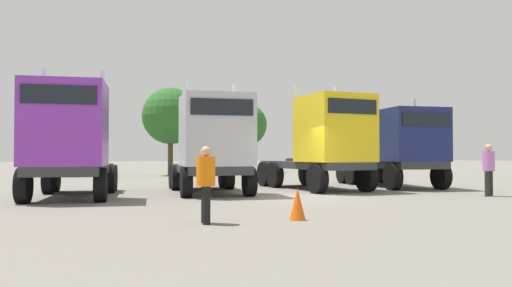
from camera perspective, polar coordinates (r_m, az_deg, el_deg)
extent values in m
plane|color=slate|center=(17.23, 4.91, -6.11)|extent=(200.00, 200.00, 0.00)
cube|color=#333338|center=(18.46, -20.03, -2.76)|extent=(3.54, 6.40, 0.30)
cube|color=purple|center=(16.66, -20.88, 2.10)|extent=(2.88, 2.86, 2.62)
cube|color=black|center=(15.54, -21.54, 5.24)|extent=(2.05, 0.52, 0.55)
cylinder|color=silver|center=(17.88, -17.20, 2.80)|extent=(0.22, 0.22, 3.22)
cylinder|color=silver|center=(18.15, -23.19, 2.79)|extent=(0.22, 0.22, 3.22)
cylinder|color=#333338|center=(19.78, -19.49, -2.06)|extent=(1.32, 1.32, 0.12)
cylinder|color=black|center=(16.04, -17.31, -4.53)|extent=(0.58, 1.10, 1.05)
cylinder|color=black|center=(16.39, -25.01, -4.40)|extent=(0.58, 1.10, 1.05)
cylinder|color=black|center=(19.78, -16.30, -3.92)|extent=(0.58, 1.10, 1.05)
cylinder|color=black|center=(20.06, -22.59, -3.83)|extent=(0.58, 1.10, 1.05)
cylinder|color=black|center=(20.88, -16.07, -3.78)|extent=(0.58, 1.10, 1.05)
cylinder|color=black|center=(21.15, -22.04, -3.70)|extent=(0.58, 1.10, 1.05)
cube|color=#333338|center=(19.47, -5.51, -2.88)|extent=(3.29, 6.29, 0.30)
cube|color=#B7BABF|center=(17.68, -4.58, 1.49)|extent=(2.80, 2.75, 2.50)
cube|color=black|center=(16.57, -3.87, 4.19)|extent=(2.07, 0.44, 0.55)
cylinder|color=silver|center=(19.17, -2.45, 2.17)|extent=(0.21, 0.21, 3.10)
cylinder|color=silver|center=(18.87, -8.11, 2.24)|extent=(0.21, 0.21, 3.10)
cylinder|color=#333338|center=(20.76, -6.07, -2.20)|extent=(1.29, 1.29, 0.12)
cylinder|color=black|center=(17.45, -0.76, -4.40)|extent=(0.53, 1.06, 1.01)
cylinder|color=black|center=(17.07, -7.97, -4.45)|extent=(0.53, 1.06, 1.01)
cylinder|color=black|center=(21.04, -3.13, -3.87)|extent=(0.53, 1.06, 1.01)
cylinder|color=black|center=(20.73, -9.12, -3.89)|extent=(0.53, 1.06, 1.01)
cylinder|color=black|center=(22.12, -3.69, -3.74)|extent=(0.53, 1.06, 1.01)
cylinder|color=black|center=(21.82, -9.39, -3.76)|extent=(0.53, 1.06, 1.01)
cube|color=#333338|center=(21.34, 6.46, -2.44)|extent=(2.45, 6.11, 0.30)
cube|color=yellow|center=(19.84, 8.95, 1.66)|extent=(2.50, 2.59, 2.60)
cube|color=black|center=(18.84, 10.98, 4.19)|extent=(2.10, 0.13, 0.55)
cylinder|color=silver|center=(21.54, 9.13, 2.23)|extent=(0.19, 0.19, 3.20)
cylinder|color=silver|center=(20.60, 4.65, 2.38)|extent=(0.19, 0.19, 3.20)
cylinder|color=#333338|center=(22.50, 4.80, -1.85)|extent=(1.14, 1.14, 0.12)
cylinder|color=black|center=(19.99, 12.48, -3.81)|extent=(0.40, 1.13, 1.12)
cylinder|color=black|center=(18.80, 7.00, -4.00)|extent=(0.40, 1.13, 1.12)
cylinder|color=black|center=(23.12, 7.12, -3.49)|extent=(0.40, 1.13, 1.12)
cylinder|color=black|center=(22.10, 2.17, -3.60)|extent=(0.40, 1.13, 1.12)
cylinder|color=black|center=(24.08, 5.80, -3.41)|extent=(0.40, 1.13, 1.12)
cylinder|color=black|center=(23.10, 1.01, -3.50)|extent=(0.40, 1.13, 1.12)
cube|color=#333338|center=(23.79, 14.85, -2.30)|extent=(3.52, 6.68, 0.30)
cube|color=navy|center=(22.06, 17.25, 0.91)|extent=(2.85, 2.82, 2.22)
cube|color=black|center=(21.06, 18.87, 2.61)|extent=(2.06, 0.49, 0.55)
cylinder|color=silver|center=(23.69, 17.62, 1.48)|extent=(0.21, 0.21, 2.82)
cylinder|color=silver|center=(22.79, 13.50, 1.57)|extent=(0.21, 0.21, 2.82)
cylinder|color=#333338|center=(25.04, 13.36, -1.78)|extent=(1.31, 1.31, 0.12)
cylinder|color=black|center=(22.23, 20.36, -3.52)|extent=(0.58, 1.16, 1.11)
cylinder|color=black|center=(21.11, 15.34, -3.67)|extent=(0.58, 1.16, 1.11)
cylinder|color=black|center=(25.71, 15.40, -3.24)|extent=(0.58, 1.16, 1.11)
cylinder|color=black|center=(24.75, 10.90, -3.34)|extent=(0.58, 1.16, 1.11)
cylinder|color=black|center=(26.69, 14.28, -3.17)|extent=(0.58, 1.16, 1.11)
cylinder|color=black|center=(25.76, 9.91, -3.26)|extent=(0.58, 1.16, 1.11)
cylinder|color=black|center=(10.46, -5.66, -7.06)|extent=(0.19, 0.19, 0.79)
cylinder|color=black|center=(10.74, -5.85, -6.91)|extent=(0.19, 0.19, 0.79)
cylinder|color=orange|center=(10.55, -5.75, -3.16)|extent=(0.48, 0.48, 0.62)
sphere|color=tan|center=(10.55, -5.74, -0.89)|extent=(0.21, 0.21, 0.21)
cylinder|color=#262626|center=(19.41, 25.19, -4.14)|extent=(0.20, 0.20, 0.88)
cylinder|color=#262626|center=(19.15, 24.87, -4.19)|extent=(0.20, 0.20, 0.88)
cylinder|color=#BD70BB|center=(19.26, 25.01, -1.81)|extent=(0.50, 0.50, 0.70)
sphere|color=tan|center=(19.26, 24.99, -0.42)|extent=(0.24, 0.24, 0.24)
cone|color=#F2590C|center=(11.17, 4.76, -6.88)|extent=(0.36, 0.36, 0.72)
cylinder|color=#4C3823|center=(36.36, -21.28, -1.62)|extent=(0.36, 0.36, 2.38)
sphere|color=#286023|center=(36.42, -21.25, 2.16)|extent=(3.03, 3.03, 3.03)
cylinder|color=#4C3823|center=(35.70, -9.74, -1.52)|extent=(0.36, 0.36, 2.61)
sphere|color=#286023|center=(35.80, -9.72, 3.13)|extent=(4.00, 4.00, 4.00)
cylinder|color=#4C3823|center=(41.39, -1.19, -1.55)|extent=(0.36, 0.36, 2.54)
sphere|color=#286023|center=(41.46, -1.19, 2.15)|extent=(3.53, 3.53, 3.53)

